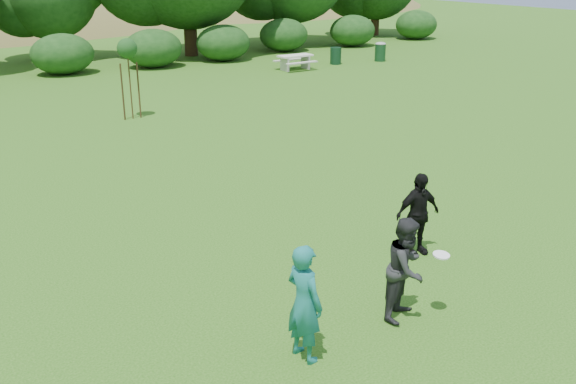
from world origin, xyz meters
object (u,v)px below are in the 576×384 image
Objects in this scene: trash_can_near at (336,56)px; trash_can_lidded at (380,51)px; player_black at (418,214)px; player_teal at (304,303)px; sapling at (127,51)px; player_grey at (406,268)px; picnic_table at (295,60)px.

trash_can_lidded reaches higher than trash_can_near.
player_black is 1.84× the size of trash_can_near.
player_teal is 0.63× the size of sapling.
sapling is at bearing -162.47° from trash_can_lidded.
player_teal reaches higher than trash_can_near.
trash_can_near is 2.78m from trash_can_lidded.
player_teal is 28.63m from trash_can_lidded.
player_black is 23.64m from trash_can_near.
player_teal is 2.01m from player_grey.
sapling is at bearing 99.82° from player_black.
trash_can_near is 2.89m from picnic_table.
player_grey is (2.01, 0.03, -0.04)m from player_teal.
picnic_table is 5.60m from trash_can_lidded.
player_grey is 0.60× the size of sapling.
player_black is at bearing 16.65° from player_grey.
player_black is at bearing -118.41° from picnic_table.
player_grey reaches higher than trash_can_near.
player_teal is 27.23m from trash_can_near.
sapling is 17.38m from trash_can_lidded.
player_grey is 1.03× the size of player_black.
player_teal reaches higher than picnic_table.
player_black is 21.88m from picnic_table.
player_black reaches higher than trash_can_near.
picnic_table is 1.71× the size of trash_can_lidded.
picnic_table is (10.88, 5.44, -1.90)m from sapling.
sapling reaches higher than player_grey.
player_black is at bearing -88.05° from sapling.
player_grey is 27.25m from trash_can_lidded.
trash_can_near is 0.32× the size of sapling.
player_black is (1.83, 1.59, -0.03)m from player_grey.
sapling is 12.31m from picnic_table.
picnic_table is at bearing 35.22° from player_grey.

